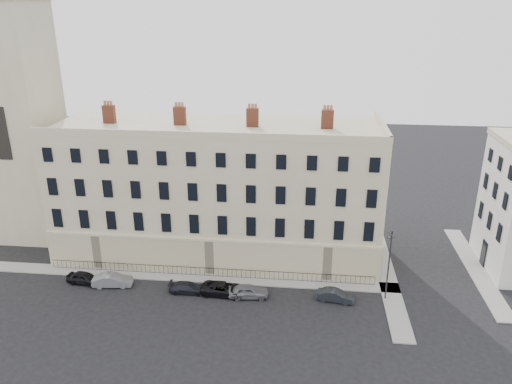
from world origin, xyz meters
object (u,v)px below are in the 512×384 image
at_px(car_b, 113,280).
at_px(car_e, 248,291).
at_px(car_a, 85,278).
at_px(car_f, 335,295).
at_px(streetlamp, 389,263).
at_px(car_d, 224,289).
at_px(car_c, 188,288).

xyz_separation_m(car_b, car_e, (14.28, -0.61, 0.01)).
bearing_deg(car_a, car_f, -83.48).
height_order(car_b, car_e, car_e).
distance_m(car_a, car_f, 26.00).
bearing_deg(car_b, streetlamp, -96.69).
relative_size(car_d, car_f, 1.25).
xyz_separation_m(car_a, car_f, (25.99, -0.55, -0.04)).
distance_m(car_b, car_d, 11.73).
bearing_deg(car_c, streetlamp, -88.97).
relative_size(car_a, streetlamp, 0.50).
bearing_deg(streetlamp, car_f, 167.35).
xyz_separation_m(car_a, car_b, (3.11, -0.20, 0.03)).
bearing_deg(car_c, car_b, 86.07).
relative_size(car_b, car_c, 1.08).
bearing_deg(car_a, car_e, -84.93).
distance_m(car_e, streetlamp, 14.00).
relative_size(car_b, car_e, 1.02).
bearing_deg(car_a, streetlamp, -81.92).
height_order(car_b, car_f, car_b).
bearing_deg(car_c, car_a, 85.82).
bearing_deg(car_d, streetlamp, -83.36).
bearing_deg(streetlamp, car_d, 161.43).
relative_size(car_d, streetlamp, 0.61).
xyz_separation_m(car_a, car_d, (14.83, -0.55, -0.01)).
xyz_separation_m(car_c, car_e, (6.25, -0.23, 0.13)).
bearing_deg(car_e, car_c, 81.80).
bearing_deg(car_b, car_c, -100.22).
distance_m(car_a, car_d, 14.84).
relative_size(car_d, car_e, 1.14).
distance_m(car_a, streetlamp, 31.11).
height_order(car_c, car_d, car_d).
bearing_deg(car_e, car_b, 81.44).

